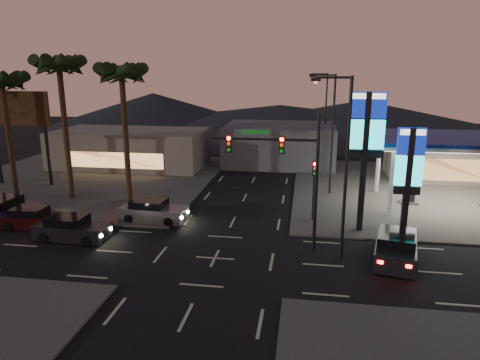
% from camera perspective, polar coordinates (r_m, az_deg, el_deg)
% --- Properties ---
extents(ground, '(140.00, 140.00, 0.00)m').
position_cam_1_polar(ground, '(24.48, -3.37, -10.36)').
color(ground, black).
rests_on(ground, ground).
extents(corner_lot_ne, '(24.00, 24.00, 0.12)m').
position_cam_1_polar(corner_lot_ne, '(40.66, 24.44, -1.44)').
color(corner_lot_ne, '#47443F').
rests_on(corner_lot_ne, ground).
extents(corner_lot_nw, '(24.00, 24.00, 0.12)m').
position_cam_1_polar(corner_lot_nw, '(44.24, -19.57, 0.23)').
color(corner_lot_nw, '#47443F').
rests_on(corner_lot_nw, ground).
extents(gas_station, '(12.20, 8.20, 5.47)m').
position_cam_1_polar(gas_station, '(35.93, 26.92, 4.57)').
color(gas_station, silver).
rests_on(gas_station, ground).
extents(convenience_store, '(10.00, 6.00, 4.00)m').
position_cam_1_polar(convenience_store, '(45.49, 25.48, 2.53)').
color(convenience_store, '#726B5B').
rests_on(convenience_store, ground).
extents(pylon_sign_tall, '(2.20, 0.35, 9.00)m').
position_cam_1_polar(pylon_sign_tall, '(27.75, 16.45, 5.83)').
color(pylon_sign_tall, black).
rests_on(pylon_sign_tall, ground).
extents(pylon_sign_short, '(1.60, 0.35, 7.00)m').
position_cam_1_polar(pylon_sign_short, '(27.53, 21.61, 1.66)').
color(pylon_sign_short, black).
rests_on(pylon_sign_short, ground).
extents(traffic_signal_mast, '(6.10, 0.39, 8.00)m').
position_cam_1_polar(traffic_signal_mast, '(24.26, 6.15, 2.38)').
color(traffic_signal_mast, black).
rests_on(traffic_signal_mast, ground).
extents(pedestal_signal, '(0.32, 0.39, 4.30)m').
position_cam_1_polar(pedestal_signal, '(29.63, 9.86, -0.13)').
color(pedestal_signal, black).
rests_on(pedestal_signal, ground).
extents(streetlight_near, '(2.14, 0.25, 10.00)m').
position_cam_1_polar(streetlight_near, '(23.26, 13.57, 2.77)').
color(streetlight_near, black).
rests_on(streetlight_near, ground).
extents(streetlight_mid, '(2.14, 0.25, 10.00)m').
position_cam_1_polar(streetlight_mid, '(36.07, 11.95, 6.86)').
color(streetlight_mid, black).
rests_on(streetlight_mid, ground).
extents(streetlight_far, '(2.14, 0.25, 10.00)m').
position_cam_1_polar(streetlight_far, '(49.98, 11.12, 8.91)').
color(streetlight_far, black).
rests_on(streetlight_far, ground).
extents(palm_a, '(4.41, 4.41, 10.86)m').
position_cam_1_polar(palm_a, '(34.13, -15.45, 12.51)').
color(palm_a, black).
rests_on(palm_a, ground).
extents(palm_b, '(4.41, 4.41, 11.46)m').
position_cam_1_polar(palm_b, '(36.43, -22.91, 12.86)').
color(palm_b, black).
rests_on(palm_b, ground).
extents(palm_c, '(4.41, 4.41, 10.26)m').
position_cam_1_polar(palm_c, '(39.26, -29.10, 10.63)').
color(palm_c, black).
rests_on(palm_c, ground).
extents(billboard, '(6.00, 0.30, 8.50)m').
position_cam_1_polar(billboard, '(43.11, -27.48, 7.58)').
color(billboard, black).
rests_on(billboard, ground).
extents(building_far_west, '(16.00, 8.00, 4.00)m').
position_cam_1_polar(building_far_west, '(48.29, -14.35, 4.10)').
color(building_far_west, '#726B5B').
rests_on(building_far_west, ground).
extents(building_far_mid, '(12.00, 9.00, 4.40)m').
position_cam_1_polar(building_far_mid, '(48.48, 5.33, 4.76)').
color(building_far_mid, '#4C4C51').
rests_on(building_far_mid, ground).
extents(hill_left, '(40.00, 40.00, 6.00)m').
position_cam_1_polar(hill_left, '(87.28, -11.44, 9.33)').
color(hill_left, black).
rests_on(hill_left, ground).
extents(hill_right, '(50.00, 50.00, 5.00)m').
position_cam_1_polar(hill_right, '(82.73, 15.94, 8.45)').
color(hill_right, black).
rests_on(hill_right, ground).
extents(hill_center, '(60.00, 60.00, 4.00)m').
position_cam_1_polar(hill_center, '(82.28, 5.39, 8.56)').
color(hill_center, black).
rests_on(hill_center, ground).
extents(car_lane_a_front, '(4.67, 2.09, 1.50)m').
position_cam_1_polar(car_lane_a_front, '(28.76, -21.54, -6.04)').
color(car_lane_a_front, black).
rests_on(car_lane_a_front, ground).
extents(car_lane_a_mid, '(4.36, 1.90, 1.41)m').
position_cam_1_polar(car_lane_a_mid, '(31.84, -25.87, -4.64)').
color(car_lane_a_mid, black).
rests_on(car_lane_a_mid, ground).
extents(car_lane_b_front, '(4.83, 2.28, 1.54)m').
position_cam_1_polar(car_lane_b_front, '(30.55, -11.56, -4.09)').
color(car_lane_b_front, '#5D5D5F').
rests_on(car_lane_b_front, ground).
extents(car_lane_b_mid, '(5.15, 2.32, 1.65)m').
position_cam_1_polar(car_lane_b_mid, '(34.50, -28.90, -3.40)').
color(car_lane_b_mid, black).
rests_on(car_lane_b_mid, ground).
extents(suv_station, '(3.13, 5.31, 1.67)m').
position_cam_1_polar(suv_station, '(25.47, 20.08, -8.35)').
color(suv_station, black).
rests_on(suv_station, ground).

